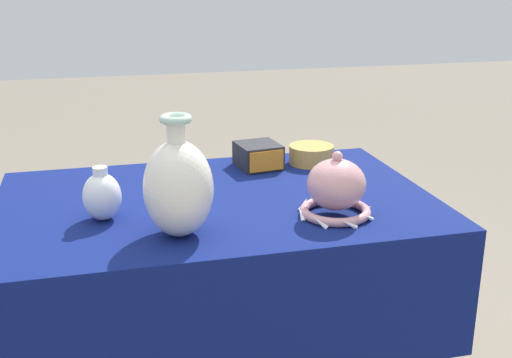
% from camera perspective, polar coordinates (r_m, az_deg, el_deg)
% --- Properties ---
extents(display_table, '(1.12, 0.73, 0.78)m').
position_cam_1_polar(display_table, '(1.69, -3.35, -4.79)').
color(display_table, brown).
rests_on(display_table, ground_plane).
extents(vase_tall_bulbous, '(0.16, 0.16, 0.28)m').
position_cam_1_polar(vase_tall_bulbous, '(1.42, -6.92, -0.68)').
color(vase_tall_bulbous, white).
rests_on(vase_tall_bulbous, display_table).
extents(vase_dome_bell, '(0.18, 0.18, 0.17)m').
position_cam_1_polar(vase_dome_bell, '(1.55, 7.13, -0.98)').
color(vase_dome_bell, '#D19399').
rests_on(vase_dome_bell, display_table).
extents(mosaic_tile_box, '(0.14, 0.15, 0.07)m').
position_cam_1_polar(mosaic_tile_box, '(1.92, 0.21, 2.10)').
color(mosaic_tile_box, '#232328').
rests_on(mosaic_tile_box, display_table).
extents(jar_round_porcelain, '(0.09, 0.09, 0.13)m').
position_cam_1_polar(jar_round_porcelain, '(1.56, -13.53, -1.49)').
color(jar_round_porcelain, white).
rests_on(jar_round_porcelain, display_table).
extents(pot_squat_ochre, '(0.14, 0.14, 0.06)m').
position_cam_1_polar(pot_squat_ochre, '(1.97, 4.93, 2.19)').
color(pot_squat_ochre, gold).
rests_on(pot_squat_ochre, display_table).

